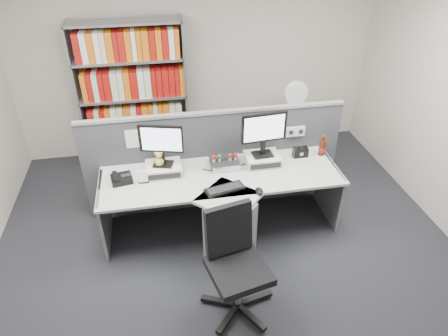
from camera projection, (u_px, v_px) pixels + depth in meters
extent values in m
plane|color=#28292F|center=(236.00, 279.00, 4.08)|extent=(5.50, 5.50, 0.00)
cube|color=beige|center=(197.00, 60.00, 5.60)|extent=(5.00, 0.04, 2.70)
cube|color=#414349|center=(215.00, 161.00, 4.76)|extent=(3.00, 0.05, 1.25)
cube|color=#A3A3A8|center=(214.00, 112.00, 4.41)|extent=(3.00, 0.07, 0.03)
cube|color=white|center=(295.00, 131.00, 4.70)|extent=(0.22, 0.04, 0.12)
cube|color=white|center=(133.00, 138.00, 4.37)|extent=(0.16, 0.00, 0.22)
cube|color=white|center=(170.00, 134.00, 4.43)|extent=(0.16, 0.00, 0.22)
cube|color=white|center=(275.00, 125.00, 4.61)|extent=(0.16, 0.00, 0.22)
cube|color=#BBBCB5|center=(221.00, 176.00, 4.37)|extent=(2.60, 0.80, 0.03)
cube|color=#BBBCB5|center=(228.00, 198.00, 4.04)|extent=(0.74, 0.74, 0.03)
cube|color=gray|center=(230.00, 233.00, 4.14)|extent=(0.57, 0.57, 0.69)
cube|color=gray|center=(105.00, 214.00, 4.36)|extent=(0.03, 0.70, 0.72)
cube|color=gray|center=(328.00, 189.00, 4.75)|extent=(0.03, 0.70, 0.72)
cube|color=gray|center=(216.00, 184.00, 4.86)|extent=(2.50, 0.02, 0.45)
cube|color=beige|center=(164.00, 169.00, 4.37)|extent=(0.38, 0.30, 0.10)
cube|color=black|center=(165.00, 176.00, 4.25)|extent=(0.34, 0.01, 0.06)
cube|color=beige|center=(262.00, 159.00, 4.54)|extent=(0.38, 0.30, 0.10)
cube|color=black|center=(266.00, 166.00, 4.41)|extent=(0.34, 0.01, 0.06)
cube|color=black|center=(163.00, 164.00, 4.34)|extent=(0.23, 0.20, 0.02)
cube|color=black|center=(163.00, 157.00, 4.29)|extent=(0.05, 0.04, 0.17)
cube|color=black|center=(161.00, 139.00, 4.17)|extent=(0.46, 0.15, 0.31)
cube|color=silver|center=(161.00, 140.00, 4.15)|extent=(0.40, 0.11, 0.26)
cube|color=black|center=(262.00, 154.00, 4.50)|extent=(0.23, 0.18, 0.02)
cube|color=black|center=(263.00, 147.00, 4.45)|extent=(0.05, 0.03, 0.18)
cube|color=black|center=(264.00, 128.00, 4.32)|extent=(0.50, 0.08, 0.33)
cube|color=silver|center=(264.00, 128.00, 4.30)|extent=(0.45, 0.04, 0.28)
cube|color=black|center=(224.00, 163.00, 4.49)|extent=(0.31, 0.27, 0.08)
cube|color=silver|center=(227.00, 169.00, 4.38)|extent=(0.31, 0.01, 0.08)
cylinder|color=beige|center=(214.00, 160.00, 4.42)|extent=(0.03, 0.03, 0.03)
sphere|color=#A5140F|center=(214.00, 157.00, 4.40)|extent=(0.05, 0.05, 0.05)
cylinder|color=beige|center=(219.00, 160.00, 4.43)|extent=(0.03, 0.03, 0.03)
sphere|color=#19721E|center=(219.00, 156.00, 4.41)|extent=(0.05, 0.05, 0.05)
cylinder|color=beige|center=(230.00, 159.00, 4.45)|extent=(0.03, 0.03, 0.03)
sphere|color=#593319|center=(230.00, 155.00, 4.42)|extent=(0.05, 0.05, 0.05)
cylinder|color=beige|center=(235.00, 158.00, 4.46)|extent=(0.03, 0.03, 0.03)
sphere|color=#A5140F|center=(235.00, 155.00, 4.43)|extent=(0.05, 0.05, 0.05)
cube|color=black|center=(225.00, 189.00, 4.12)|extent=(0.43, 0.25, 0.02)
cube|color=black|center=(225.00, 188.00, 4.12)|extent=(0.38, 0.19, 0.01)
ellipsoid|color=black|center=(259.00, 191.00, 4.08)|extent=(0.08, 0.12, 0.05)
cube|color=black|center=(122.00, 179.00, 4.24)|extent=(0.24, 0.23, 0.06)
cube|color=black|center=(115.00, 176.00, 4.20)|extent=(0.08, 0.18, 0.03)
cube|color=black|center=(126.00, 175.00, 4.24)|extent=(0.11, 0.07, 0.01)
cube|color=black|center=(144.00, 181.00, 4.25)|extent=(0.11, 0.06, 0.02)
cube|color=white|center=(143.00, 177.00, 4.19)|extent=(0.10, 0.04, 0.11)
cube|color=white|center=(143.00, 175.00, 4.23)|extent=(0.10, 0.04, 0.11)
sphere|color=gold|center=(159.00, 162.00, 4.30)|extent=(0.10, 0.10, 0.10)
sphere|color=gold|center=(159.00, 155.00, 4.25)|extent=(0.07, 0.07, 0.07)
sphere|color=gold|center=(155.00, 153.00, 4.24)|extent=(0.03, 0.03, 0.03)
sphere|color=gold|center=(161.00, 153.00, 4.25)|extent=(0.03, 0.03, 0.03)
cube|color=black|center=(300.00, 152.00, 4.65)|extent=(0.17, 0.09, 0.11)
cylinder|color=#3F190A|center=(322.00, 148.00, 4.66)|extent=(0.07, 0.07, 0.19)
cylinder|color=#A5140F|center=(322.00, 149.00, 4.67)|extent=(0.08, 0.08, 0.05)
cylinder|color=#3F190A|center=(324.00, 139.00, 4.59)|extent=(0.03, 0.03, 0.05)
cylinder|color=#A5140F|center=(324.00, 136.00, 4.58)|extent=(0.03, 0.03, 0.01)
cube|color=gray|center=(80.00, 101.00, 5.30)|extent=(0.03, 0.40, 2.00)
cube|color=gray|center=(185.00, 93.00, 5.51)|extent=(0.03, 0.40, 2.00)
cube|color=gray|center=(134.00, 91.00, 5.56)|extent=(1.40, 0.02, 2.00)
cube|color=gray|center=(142.00, 159.00, 5.95)|extent=(1.38, 0.40, 0.03)
cube|color=gray|center=(138.00, 129.00, 5.67)|extent=(1.38, 0.40, 0.03)
cube|color=gray|center=(134.00, 96.00, 5.40)|extent=(1.38, 0.40, 0.03)
cube|color=gray|center=(129.00, 59.00, 5.12)|extent=(1.38, 0.40, 0.03)
cube|color=gray|center=(124.00, 21.00, 4.87)|extent=(1.38, 0.40, 0.03)
cube|color=#A5140F|center=(140.00, 149.00, 5.81)|extent=(1.24, 0.28, 0.36)
cube|color=orange|center=(136.00, 117.00, 5.54)|extent=(1.24, 0.28, 0.36)
cube|color=beige|center=(132.00, 83.00, 5.26)|extent=(1.24, 0.28, 0.36)
cube|color=white|center=(127.00, 44.00, 4.99)|extent=(1.24, 0.28, 0.36)
cube|color=gray|center=(290.00, 142.00, 5.71)|extent=(0.45, 0.60, 0.70)
cube|color=black|center=(298.00, 141.00, 5.37)|extent=(0.40, 0.02, 0.28)
cube|color=black|center=(296.00, 162.00, 5.55)|extent=(0.40, 0.02, 0.28)
cylinder|color=white|center=(293.00, 118.00, 5.51)|extent=(0.20, 0.20, 0.03)
cylinder|color=white|center=(293.00, 111.00, 5.45)|extent=(0.03, 0.03, 0.20)
cylinder|color=white|center=(296.00, 93.00, 5.29)|extent=(0.33, 0.09, 0.33)
cylinder|color=silver|center=(295.00, 92.00, 5.31)|extent=(0.33, 0.08, 0.33)
cylinder|color=silver|center=(238.00, 289.00, 3.64)|extent=(0.05, 0.05, 0.43)
cube|color=black|center=(239.00, 271.00, 3.51)|extent=(0.59, 0.59, 0.07)
cube|color=black|center=(229.00, 229.00, 3.52)|extent=(0.44, 0.21, 0.49)
cube|color=black|center=(256.00, 298.00, 3.82)|extent=(0.32, 0.12, 0.04)
cylinder|color=black|center=(268.00, 295.00, 3.87)|extent=(0.05, 0.05, 0.03)
cube|color=black|center=(235.00, 288.00, 3.92)|extent=(0.08, 0.32, 0.04)
cylinder|color=black|center=(234.00, 279.00, 4.04)|extent=(0.05, 0.05, 0.03)
cube|color=black|center=(218.00, 301.00, 3.80)|extent=(0.31, 0.18, 0.04)
cylinder|color=black|center=(205.00, 299.00, 3.83)|extent=(0.05, 0.05, 0.03)
cube|color=black|center=(227.00, 320.00, 3.62)|extent=(0.25, 0.28, 0.04)
cylinder|color=black|center=(220.00, 332.00, 3.54)|extent=(0.05, 0.05, 0.03)
cube|color=black|center=(252.00, 318.00, 3.64)|extent=(0.21, 0.30, 0.04)
cylinder|color=black|center=(262.00, 328.00, 3.57)|extent=(0.05, 0.05, 0.03)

